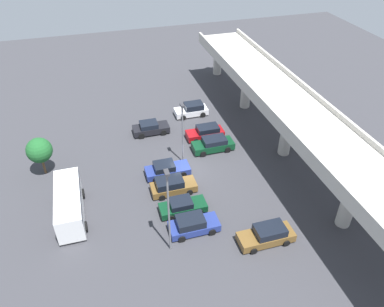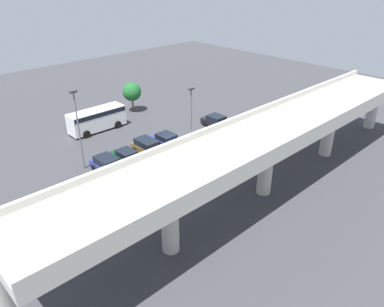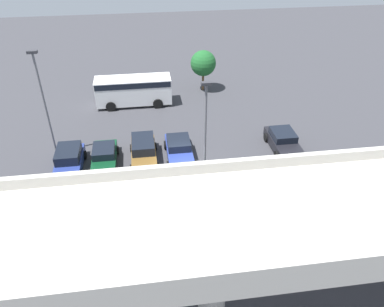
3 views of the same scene
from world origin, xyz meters
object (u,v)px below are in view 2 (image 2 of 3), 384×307
parked_car_2 (239,143)px  parked_car_3 (224,150)px  lamp_post_mid_lot (78,125)px  parked_car_8 (115,200)px  parked_car_5 (148,147)px  parked_car_7 (108,166)px  parked_car_4 (168,141)px  parked_car_6 (128,157)px  tree_front_left (132,92)px  parked_car_0 (268,129)px  parked_car_1 (217,122)px  shuttle_bus (97,118)px  lamp_post_near_aisle (191,114)px

parked_car_2 → parked_car_3: parked_car_3 is taller
lamp_post_mid_lot → parked_car_8: bearing=79.5°
parked_car_5 → parked_car_7: bearing=-84.9°
parked_car_4 → lamp_post_mid_lot: 10.85m
parked_car_3 → parked_car_6: size_ratio=1.08×
parked_car_6 → lamp_post_mid_lot: bearing=-118.1°
parked_car_5 → tree_front_left: size_ratio=1.06×
parked_car_0 → parked_car_6: parked_car_0 is taller
parked_car_6 → parked_car_7: (2.59, 0.27, 0.10)m
parked_car_3 → parked_car_7: parked_car_7 is taller
parked_car_3 → parked_car_8: parked_car_8 is taller
parked_car_1 → parked_car_7: parked_car_7 is taller
tree_front_left → parked_car_6: bearing=52.3°
parked_car_2 → tree_front_left: (1.67, -18.59, 2.21)m
parked_car_0 → parked_car_1: 6.74m
parked_car_4 → tree_front_left: bearing=162.4°
parked_car_3 → parked_car_4: size_ratio=1.02×
parked_car_4 → parked_car_2: bearing=42.4°
parked_car_3 → parked_car_5: 8.51m
parked_car_6 → parked_car_7: parked_car_7 is taller
parked_car_3 → lamp_post_mid_lot: (12.74, -8.20, 4.15)m
parked_car_0 → parked_car_5: (14.09, -6.17, -0.03)m
parked_car_6 → parked_car_7: 2.60m
parked_car_4 → tree_front_left: (-3.95, -12.43, 2.26)m
parked_car_6 → shuttle_bus: (-2.40, -10.07, 0.99)m
parked_car_4 → parked_car_8: bearing=-61.3°
lamp_post_near_aisle → tree_front_left: size_ratio=1.69×
parked_car_0 → tree_front_left: bearing=21.7°
parked_car_1 → tree_front_left: tree_front_left is taller
parked_car_8 → lamp_post_mid_lot: lamp_post_mid_lot is taller
shuttle_bus → tree_front_left: tree_front_left is taller
parked_car_1 → parked_car_5: bearing=-90.2°
lamp_post_near_aisle → lamp_post_mid_lot: (11.46, -4.23, 0.62)m
parked_car_8 → shuttle_bus: bearing=-26.2°
parked_car_2 → shuttle_bus: 18.46m
parked_car_2 → parked_car_7: bearing=67.7°
parked_car_4 → shuttle_bus: bearing=-161.1°
parked_car_6 → parked_car_3: bearing=55.2°
parked_car_1 → parked_car_3: size_ratio=0.92×
parked_car_0 → tree_front_left: 20.04m
lamp_post_near_aisle → parked_car_1: bearing=-161.6°
parked_car_2 → parked_car_5: size_ratio=0.99×
parked_car_2 → parked_car_4: 8.34m
parked_car_6 → shuttle_bus: 10.40m
parked_car_5 → parked_car_6: size_ratio=1.03×
tree_front_left → lamp_post_mid_lot: bearing=37.2°
tree_front_left → parked_car_1: bearing=110.3°
parked_car_6 → lamp_post_near_aisle: size_ratio=0.61×
parked_car_2 → tree_front_left: size_ratio=1.05×
parked_car_7 → tree_front_left: size_ratio=1.04×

